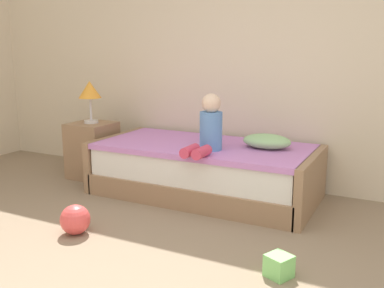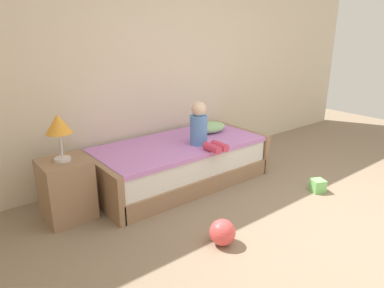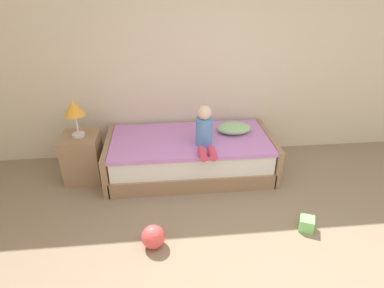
# 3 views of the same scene
# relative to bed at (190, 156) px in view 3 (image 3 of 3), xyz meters

# --- Properties ---
(wall_rear) EXTENTS (7.20, 0.10, 2.90)m
(wall_rear) POSITION_rel_bed_xyz_m (0.46, 0.60, 1.20)
(wall_rear) COLOR beige
(wall_rear) RESTS_ON ground
(bed) EXTENTS (2.11, 1.00, 0.50)m
(bed) POSITION_rel_bed_xyz_m (0.00, 0.00, 0.00)
(bed) COLOR #997556
(bed) RESTS_ON ground
(nightstand) EXTENTS (0.44, 0.44, 0.60)m
(nightstand) POSITION_rel_bed_xyz_m (-1.35, 0.01, 0.05)
(nightstand) COLOR #997556
(nightstand) RESTS_ON ground
(table_lamp) EXTENTS (0.24, 0.24, 0.45)m
(table_lamp) POSITION_rel_bed_xyz_m (-1.35, 0.01, 0.69)
(table_lamp) COLOR silver
(table_lamp) RESTS_ON nightstand
(child_figure) EXTENTS (0.20, 0.51, 0.50)m
(child_figure) POSITION_rel_bed_xyz_m (0.15, -0.23, 0.46)
(child_figure) COLOR #598CD1
(child_figure) RESTS_ON bed
(pillow) EXTENTS (0.44, 0.30, 0.13)m
(pillow) POSITION_rel_bed_xyz_m (0.58, 0.10, 0.32)
(pillow) COLOR #99CC8C
(pillow) RESTS_ON bed
(toy_ball) EXTENTS (0.23, 0.23, 0.23)m
(toy_ball) POSITION_rel_bed_xyz_m (-0.48, -1.27, -0.13)
(toy_ball) COLOR #E54C4C
(toy_ball) RESTS_ON ground
(toy_block) EXTENTS (0.19, 0.19, 0.14)m
(toy_block) POSITION_rel_bed_xyz_m (1.08, -1.20, -0.18)
(toy_block) COLOR #7FD872
(toy_block) RESTS_ON ground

